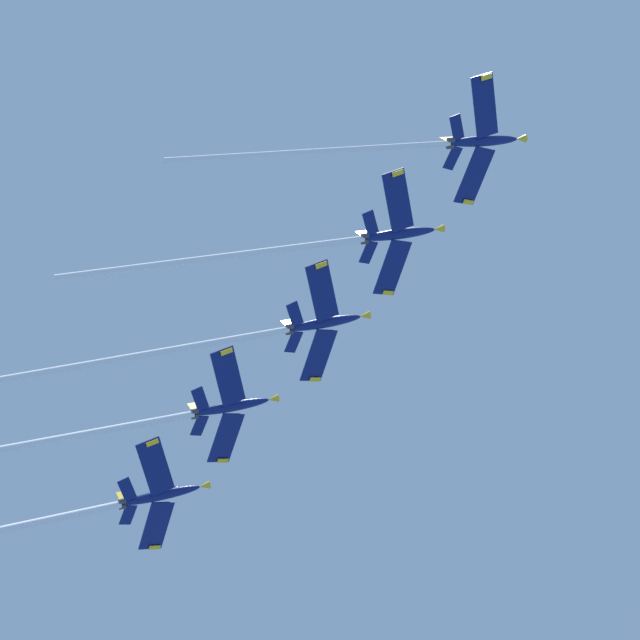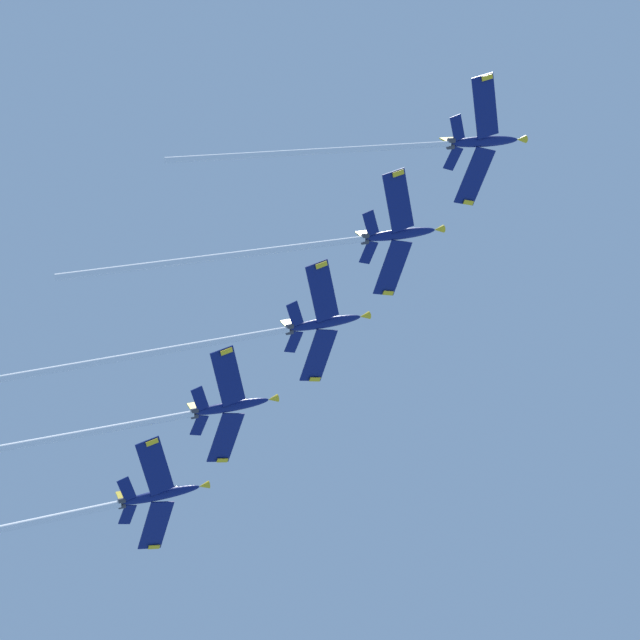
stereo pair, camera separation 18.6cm
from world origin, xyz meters
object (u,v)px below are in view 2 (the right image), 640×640
(jet_second, at_px, (322,244))
(jet_fifth, at_px, (64,515))
(jet_third, at_px, (246,336))
(jet_fourth, at_px, (168,418))
(jet_lead, at_px, (423,145))

(jet_second, distance_m, jet_fifth, 52.98)
(jet_third, relative_size, jet_fourth, 1.16)
(jet_second, relative_size, jet_third, 1.02)
(jet_third, bearing_deg, jet_fourth, 101.85)
(jet_second, distance_m, jet_fourth, 33.41)
(jet_lead, xyz_separation_m, jet_second, (-5.19, 18.48, -6.68))
(jet_fifth, bearing_deg, jet_lead, -76.12)
(jet_second, height_order, jet_fifth, jet_second)
(jet_lead, distance_m, jet_second, 20.32)
(jet_second, height_order, jet_third, jet_second)
(jet_lead, distance_m, jet_third, 37.23)
(jet_second, bearing_deg, jet_third, 98.55)
(jet_third, distance_m, jet_fifth, 36.09)
(jet_lead, distance_m, jet_fifth, 73.29)
(jet_second, xyz_separation_m, jet_fifth, (-11.40, 48.64, -17.64))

